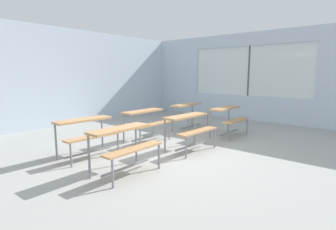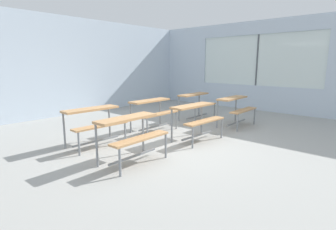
{
  "view_description": "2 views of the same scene",
  "coord_description": "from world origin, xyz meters",
  "views": [
    {
      "loc": [
        -3.8,
        -3.3,
        1.6
      ],
      "look_at": [
        0.59,
        0.42,
        0.7
      ],
      "focal_mm": 28.0,
      "sensor_mm": 36.0,
      "label": 1
    },
    {
      "loc": [
        -3.8,
        -3.3,
        1.6
      ],
      "look_at": [
        0.75,
        0.78,
        0.39
      ],
      "focal_mm": 28.0,
      "sensor_mm": 36.0,
      "label": 2
    }
  ],
  "objects": [
    {
      "name": "ground",
      "position": [
        0.0,
        0.0,
        -0.03
      ],
      "size": [
        10.0,
        9.0,
        0.05
      ],
      "primitive_type": "cube",
      "color": "#9E9E99"
    },
    {
      "name": "wall_back",
      "position": [
        0.0,
        4.5,
        1.5
      ],
      "size": [
        10.0,
        0.12,
        3.0
      ],
      "primitive_type": "cube",
      "color": "silver",
      "rests_on": "ground"
    },
    {
      "name": "wall_right",
      "position": [
        5.0,
        -0.13,
        1.45
      ],
      "size": [
        0.12,
        9.0,
        3.0
      ],
      "color": "silver",
      "rests_on": "ground"
    },
    {
      "name": "desk_bench_r0c0",
      "position": [
        -1.14,
        -0.12,
        0.56
      ],
      "size": [
        1.12,
        0.62,
        0.74
      ],
      "rotation": [
        0.0,
        0.0,
        0.03
      ],
      "color": "tan",
      "rests_on": "ground"
    },
    {
      "name": "desk_bench_r0c1",
      "position": [
        0.6,
        -0.16,
        0.56
      ],
      "size": [
        1.12,
        0.63,
        0.74
      ],
      "rotation": [
        0.0,
        0.0,
        -0.04
      ],
      "color": "tan",
      "rests_on": "ground"
    },
    {
      "name": "desk_bench_r0c2",
      "position": [
        2.29,
        -0.18,
        0.56
      ],
      "size": [
        1.11,
        0.61,
        0.74
      ],
      "rotation": [
        0.0,
        0.0,
        0.02
      ],
      "color": "tan",
      "rests_on": "ground"
    },
    {
      "name": "desk_bench_r1c0",
      "position": [
        -1.06,
        1.08,
        0.56
      ],
      "size": [
        1.12,
        0.63,
        0.74
      ],
      "rotation": [
        0.0,
        0.0,
        -0.04
      ],
      "color": "tan",
      "rests_on": "ground"
    },
    {
      "name": "desk_bench_r1c1",
      "position": [
        0.54,
        1.06,
        0.56
      ],
      "size": [
        1.1,
        0.6,
        0.74
      ],
      "rotation": [
        0.0,
        0.0,
        0.01
      ],
      "color": "tan",
      "rests_on": "ground"
    },
    {
      "name": "desk_bench_r1c2",
      "position": [
        2.28,
        1.05,
        0.56
      ],
      "size": [
        1.11,
        0.61,
        0.74
      ],
      "rotation": [
        0.0,
        0.0,
        0.02
      ],
      "color": "tan",
      "rests_on": "ground"
    }
  ]
}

